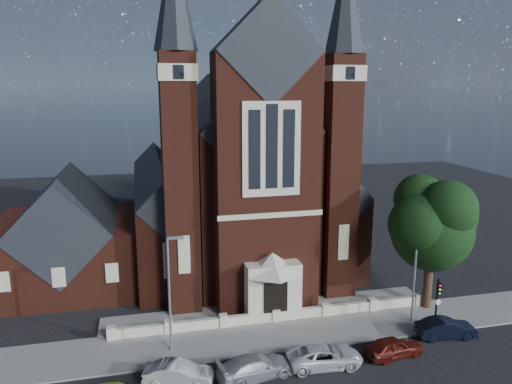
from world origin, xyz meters
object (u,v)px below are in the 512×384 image
church (233,177)px  car_white_suv (324,356)px  car_silver_b (255,367)px  car_dark_red (393,347)px  car_navy (446,328)px  street_lamp_right (416,265)px  street_lamp_left (170,288)px  parish_hall (67,241)px  car_silver_a (178,374)px  street_tree (436,226)px  traffic_signal (438,298)px

church → car_white_suv: 24.23m
car_silver_b → church: bearing=-18.4°
car_dark_red → car_navy: (4.92, 1.44, 0.02)m
street_lamp_right → car_white_suv: 10.37m
street_lamp_left → car_white_suv: 10.87m
parish_hall → car_silver_a: parish_hall is taller
street_lamp_right → car_silver_b: 14.49m
car_silver_a → car_dark_red: 14.09m
car_silver_a → car_navy: bearing=-70.5°
car_white_suv → street_lamp_right: bearing=-61.0°
street_lamp_left → street_lamp_right: same height
street_lamp_left → car_silver_b: 7.45m
parish_hall → car_white_suv: parish_hall is taller
church → car_silver_b: bearing=-97.8°
parish_hall → street_lamp_left: 16.18m
street_lamp_right → car_navy: bearing=-68.1°
church → car_navy: (11.15, -21.58, -7.48)m
street_tree → car_dark_red: bearing=-137.7°
car_silver_b → car_white_suv: bearing=-98.0°
street_lamp_left → parish_hall: bearing=120.0°
street_lamp_left → church: bearing=67.3°
car_silver_a → car_dark_red: bearing=-75.1°
street_tree → street_lamp_right: size_ratio=1.32×
street_tree → car_navy: street_tree is taller
car_silver_b → car_dark_red: size_ratio=1.21×
street_lamp_left → car_dark_red: (14.15, -4.09, -3.91)m
car_silver_b → car_navy: 14.44m
street_lamp_right → car_silver_b: street_lamp_right is taller
street_lamp_right → car_silver_a: 18.76m
street_lamp_left → car_navy: street_lamp_left is taller
parish_hall → car_dark_red: (22.24, -18.09, -3.33)m
car_white_suv → car_navy: 9.87m
car_white_suv → street_tree: bearing=-58.8°
street_lamp_left → car_silver_a: 5.49m
street_tree → street_lamp_left: size_ratio=1.32×
car_white_suv → parish_hall: bearing=47.9°
traffic_signal → car_silver_a: bearing=-173.1°
car_silver_a → church: bearing=-3.1°
street_lamp_left → car_dark_red: size_ratio=2.01×
street_tree → car_dark_red: 10.65m
street_lamp_right → car_white_suv: size_ratio=1.64×
street_tree → car_navy: size_ratio=2.52×
street_lamp_left → traffic_signal: 19.08m
traffic_signal → car_white_suv: size_ratio=0.81×
car_white_suv → street_lamp_left: bearing=70.4°
street_tree → car_silver_a: size_ratio=2.57×
traffic_signal → car_dark_red: bearing=-152.2°
street_lamp_left → car_dark_red: street_lamp_left is taller
car_silver_b → car_navy: bearing=-94.1°
street_tree → traffic_signal: street_tree is taller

